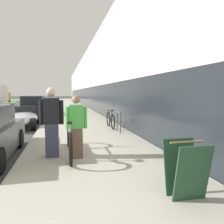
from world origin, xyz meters
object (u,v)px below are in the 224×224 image
at_px(tandem_bicycle, 69,139).
at_px(person_rider, 76,127).
at_px(parked_sedan_far, 33,107).
at_px(cruiser_bike_nearest, 110,120).
at_px(bike_rack_hoop, 119,120).
at_px(sandwich_board_sign, 186,169).
at_px(person_bystander, 52,122).
at_px(vintage_roadster_curbside, 21,119).

relative_size(tandem_bicycle, person_rider, 1.70).
xyz_separation_m(tandem_bicycle, parked_sedan_far, (-2.32, 11.67, 0.13)).
bearing_deg(cruiser_bike_nearest, tandem_bicycle, -116.26).
distance_m(bike_rack_hoop, parked_sedan_far, 9.82).
height_order(cruiser_bike_nearest, sandwich_board_sign, sandwich_board_sign).
relative_size(person_rider, cruiser_bike_nearest, 0.95).
xyz_separation_m(person_bystander, vintage_roadster_curbside, (-1.83, 6.30, -0.61)).
bearing_deg(cruiser_bike_nearest, parked_sedan_far, 119.84).
bearing_deg(vintage_roadster_curbside, cruiser_bike_nearest, -26.12).
height_order(tandem_bicycle, person_rider, person_rider).
relative_size(bike_rack_hoop, vintage_roadster_curbside, 0.21).
height_order(person_rider, person_bystander, person_bystander).
height_order(sandwich_board_sign, vintage_roadster_curbside, sandwich_board_sign).
bearing_deg(person_bystander, vintage_roadster_curbside, 106.17).
bearing_deg(person_bystander, cruiser_bike_nearest, 59.74).
relative_size(sandwich_board_sign, vintage_roadster_curbside, 0.22).
height_order(sandwich_board_sign, parked_sedan_far, parked_sedan_far).
bearing_deg(sandwich_board_sign, parked_sedan_far, 105.58).
distance_m(sandwich_board_sign, parked_sedan_far, 15.04).
distance_m(person_bystander, sandwich_board_sign, 3.49).
relative_size(vintage_roadster_curbside, parked_sedan_far, 0.88).
relative_size(person_bystander, cruiser_bike_nearest, 1.07).
relative_size(person_rider, parked_sedan_far, 0.34).
bearing_deg(tandem_bicycle, bike_rack_hoop, 54.03).
bearing_deg(bike_rack_hoop, tandem_bicycle, -125.97).
height_order(person_bystander, parked_sedan_far, person_bystander).
bearing_deg(vintage_roadster_curbside, person_bystander, -73.83).
height_order(person_rider, sandwich_board_sign, person_rider).
xyz_separation_m(tandem_bicycle, person_bystander, (-0.43, -0.11, 0.48)).
distance_m(bike_rack_hoop, vintage_roadster_curbside, 5.47).
xyz_separation_m(person_rider, cruiser_bike_nearest, (1.84, 4.43, -0.42)).
distance_m(person_rider, vintage_roadster_curbside, 6.99).
relative_size(person_bystander, vintage_roadster_curbside, 0.44).
distance_m(tandem_bicycle, vintage_roadster_curbside, 6.59).
xyz_separation_m(person_rider, vintage_roadster_curbside, (-2.43, 6.53, -0.51)).
xyz_separation_m(vintage_roadster_curbside, parked_sedan_far, (-0.06, 5.47, 0.26)).
relative_size(person_bystander, parked_sedan_far, 0.39).
distance_m(person_bystander, parked_sedan_far, 11.93).
height_order(tandem_bicycle, bike_rack_hoop, tandem_bicycle).
distance_m(tandem_bicycle, parked_sedan_far, 11.90).
bearing_deg(bike_rack_hoop, sandwich_board_sign, -93.89).
bearing_deg(bike_rack_hoop, parked_sedan_far, 116.80).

